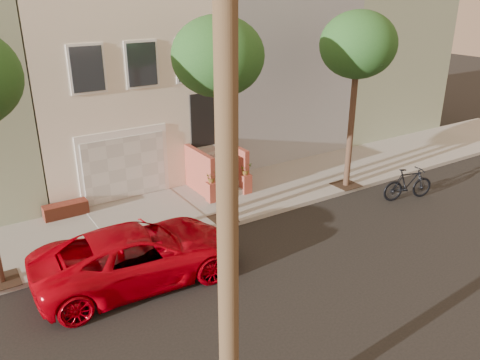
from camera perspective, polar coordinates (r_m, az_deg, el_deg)
ground at (r=12.44m, az=3.01°, el=-13.23°), size 90.00×90.00×0.00m
sidewalk at (r=16.44m, az=-7.87°, el=-3.85°), size 40.00×3.70×0.15m
house_row at (r=20.62m, az=-15.45°, el=11.30°), size 33.10×11.70×7.00m
tree_mid at (r=14.13m, az=-2.60°, el=14.14°), size 2.70×2.57×6.30m
tree_right at (r=17.53m, az=13.72°, el=15.06°), size 2.70×2.57×6.30m
pickup_truck at (r=12.85m, az=-11.82°, el=-8.59°), size 5.42×2.73×1.47m
motorcycle at (r=18.30m, az=19.17°, el=-0.42°), size 2.04×1.05×1.18m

